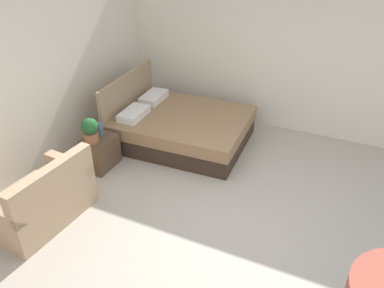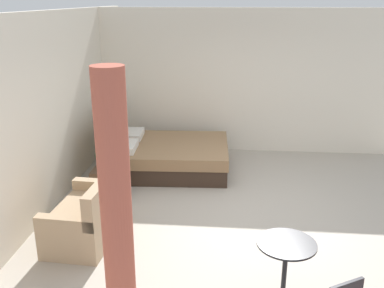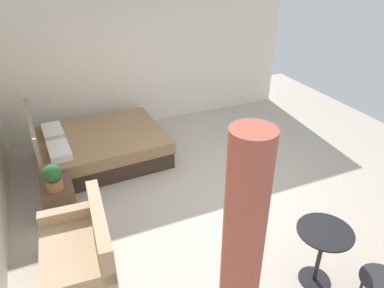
{
  "view_description": "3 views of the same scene",
  "coord_description": "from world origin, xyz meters",
  "px_view_note": "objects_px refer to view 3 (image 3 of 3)",
  "views": [
    {
      "loc": [
        -3.43,
        -1.15,
        3.35
      ],
      "look_at": [
        0.09,
        0.48,
        1.01
      ],
      "focal_mm": 35.6,
      "sensor_mm": 36.0,
      "label": 1
    },
    {
      "loc": [
        -5.73,
        0.28,
        3.03
      ],
      "look_at": [
        0.74,
        0.88,
        0.82
      ],
      "focal_mm": 40.09,
      "sensor_mm": 36.0,
      "label": 2
    },
    {
      "loc": [
        -4.02,
        2.12,
        3.39
      ],
      "look_at": [
        0.42,
        0.17,
        0.68
      ],
      "focal_mm": 33.6,
      "sensor_mm": 36.0,
      "label": 3
    }
  ],
  "objects_px": {
    "couch": "(81,257)",
    "potted_plant": "(53,177)",
    "balcony_table": "(322,247)",
    "nightstand": "(59,199)",
    "vase": "(52,175)",
    "bed": "(98,147)"
  },
  "relations": [
    {
      "from": "couch",
      "to": "potted_plant",
      "type": "xyz_separation_m",
      "value": [
        1.2,
        0.13,
        0.37
      ]
    },
    {
      "from": "potted_plant",
      "to": "balcony_table",
      "type": "bearing_deg",
      "value": -132.32
    },
    {
      "from": "nightstand",
      "to": "vase",
      "type": "distance_m",
      "value": 0.36
    },
    {
      "from": "couch",
      "to": "potted_plant",
      "type": "relative_size",
      "value": 3.4
    },
    {
      "from": "bed",
      "to": "potted_plant",
      "type": "height_order",
      "value": "bed"
    },
    {
      "from": "nightstand",
      "to": "potted_plant",
      "type": "height_order",
      "value": "potted_plant"
    },
    {
      "from": "balcony_table",
      "to": "bed",
      "type": "bearing_deg",
      "value": 25.76
    },
    {
      "from": "vase",
      "to": "balcony_table",
      "type": "xyz_separation_m",
      "value": [
        -2.54,
        -2.55,
        -0.07
      ]
    },
    {
      "from": "couch",
      "to": "nightstand",
      "type": "relative_size",
      "value": 2.37
    },
    {
      "from": "couch",
      "to": "potted_plant",
      "type": "bearing_deg",
      "value": 6.04
    },
    {
      "from": "couch",
      "to": "vase",
      "type": "bearing_deg",
      "value": 5.49
    },
    {
      "from": "nightstand",
      "to": "vase",
      "type": "bearing_deg",
      "value": 12.9
    },
    {
      "from": "nightstand",
      "to": "vase",
      "type": "xyz_separation_m",
      "value": [
        0.12,
        0.03,
        0.34
      ]
    },
    {
      "from": "vase",
      "to": "balcony_table",
      "type": "bearing_deg",
      "value": -134.81
    },
    {
      "from": "couch",
      "to": "nightstand",
      "type": "distance_m",
      "value": 1.3
    },
    {
      "from": "couch",
      "to": "vase",
      "type": "height_order",
      "value": "couch"
    },
    {
      "from": "couch",
      "to": "bed",
      "type": "bearing_deg",
      "value": -15.01
    },
    {
      "from": "bed",
      "to": "nightstand",
      "type": "distance_m",
      "value": 1.43
    },
    {
      "from": "couch",
      "to": "vase",
      "type": "relative_size",
      "value": 6.48
    },
    {
      "from": "couch",
      "to": "vase",
      "type": "distance_m",
      "value": 1.45
    },
    {
      "from": "potted_plant",
      "to": "vase",
      "type": "height_order",
      "value": "potted_plant"
    },
    {
      "from": "nightstand",
      "to": "bed",
      "type": "bearing_deg",
      "value": -32.91
    }
  ]
}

